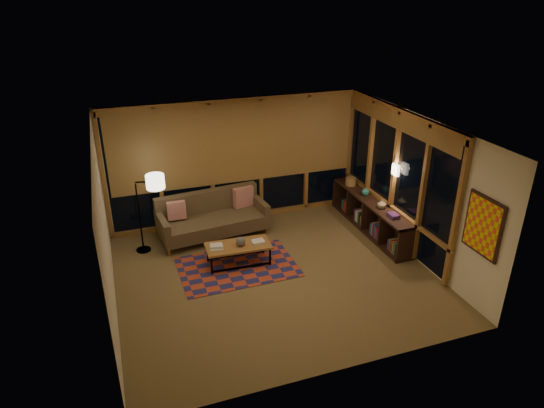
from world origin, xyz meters
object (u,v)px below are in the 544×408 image
object	(u,v)px
floor_lamp	(139,214)
bookshelf	(370,215)
sofa	(213,217)
coffee_table	(238,254)

from	to	relation	value
floor_lamp	bookshelf	size ratio (longest dim) A/B	0.58
bookshelf	sofa	bearing A→B (deg)	166.00
sofa	floor_lamp	bearing A→B (deg)	177.51
sofa	floor_lamp	world-z (taller)	floor_lamp
sofa	bookshelf	world-z (taller)	sofa
sofa	floor_lamp	xyz separation A→B (m)	(-1.44, -0.09, 0.35)
sofa	bookshelf	bearing A→B (deg)	-20.23
sofa	coffee_table	bearing A→B (deg)	-86.56
coffee_table	bookshelf	bearing A→B (deg)	10.21
sofa	floor_lamp	size ratio (longest dim) A/B	1.37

